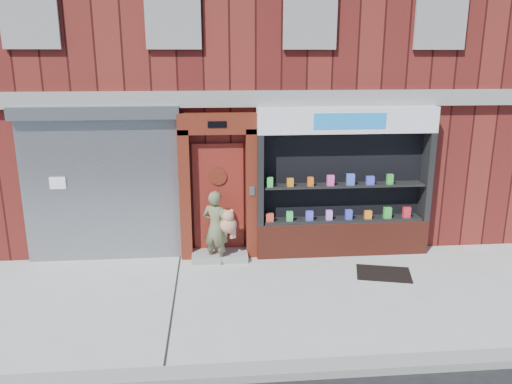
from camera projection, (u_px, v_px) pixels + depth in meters
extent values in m
plane|color=#9E9E99|center=(266.00, 297.00, 8.42)|extent=(80.00, 80.00, 0.00)
cube|color=gray|center=(285.00, 371.00, 6.34)|extent=(60.00, 0.30, 0.12)
cube|color=#4F1412|center=(242.00, 54.00, 13.14)|extent=(12.00, 8.00, 8.00)
cube|color=gray|center=(256.00, 99.00, 9.44)|extent=(12.00, 0.16, 0.30)
cube|color=black|center=(28.00, 5.00, 8.71)|extent=(0.90, 0.06, 1.40)
cube|color=gray|center=(27.00, 4.00, 8.67)|extent=(1.00, 0.06, 1.50)
cube|color=black|center=(173.00, 6.00, 8.93)|extent=(0.90, 0.06, 1.40)
cube|color=gray|center=(172.00, 6.00, 8.89)|extent=(1.00, 0.06, 1.50)
cube|color=black|center=(310.00, 7.00, 9.15)|extent=(0.90, 0.06, 1.40)
cube|color=gray|center=(311.00, 7.00, 9.11)|extent=(1.00, 0.06, 1.50)
cube|color=black|center=(441.00, 8.00, 9.36)|extent=(0.90, 0.06, 1.40)
cube|color=gray|center=(442.00, 8.00, 9.32)|extent=(1.00, 0.06, 1.50)
cube|color=gray|center=(102.00, 191.00, 9.66)|extent=(3.00, 0.10, 2.80)
cube|color=slate|center=(95.00, 113.00, 9.20)|extent=(3.10, 0.30, 0.24)
cube|color=white|center=(58.00, 183.00, 9.48)|extent=(0.30, 0.01, 0.24)
cube|color=#4B170D|center=(185.00, 195.00, 9.75)|extent=(0.22, 0.28, 2.60)
cube|color=#4B170D|center=(251.00, 194.00, 9.86)|extent=(0.22, 0.28, 2.60)
cube|color=#4B170D|center=(217.00, 123.00, 9.44)|extent=(1.50, 0.28, 0.40)
cube|color=black|center=(217.00, 124.00, 9.29)|extent=(0.35, 0.01, 0.12)
cube|color=maroon|center=(218.00, 198.00, 9.94)|extent=(1.00, 0.06, 2.20)
cylinder|color=black|center=(218.00, 176.00, 9.78)|extent=(0.28, 0.02, 0.28)
cylinder|color=#4B170D|center=(218.00, 177.00, 9.77)|extent=(0.34, 0.02, 0.34)
cube|color=gray|center=(220.00, 256.00, 9.97)|extent=(1.10, 0.55, 0.15)
cube|color=slate|center=(252.00, 191.00, 9.69)|extent=(0.10, 0.02, 0.18)
cube|color=maroon|center=(342.00, 237.00, 10.21)|extent=(3.50, 0.40, 0.70)
cube|color=black|center=(260.00, 180.00, 9.74)|extent=(0.12, 0.40, 1.80)
cube|color=black|center=(427.00, 176.00, 10.03)|extent=(0.12, 0.40, 1.80)
cube|color=black|center=(342.00, 176.00, 10.06)|extent=(3.30, 0.03, 1.80)
cube|color=black|center=(342.00, 219.00, 10.11)|extent=(3.20, 0.36, 0.06)
cube|color=black|center=(344.00, 185.00, 9.92)|extent=(3.20, 0.36, 0.04)
cube|color=white|center=(347.00, 120.00, 9.58)|extent=(3.50, 0.40, 0.50)
cube|color=#1B7BCA|center=(350.00, 121.00, 9.39)|extent=(1.40, 0.01, 0.30)
cube|color=#D54225|center=(270.00, 218.00, 9.88)|extent=(0.15, 0.09, 0.16)
cube|color=green|center=(290.00, 216.00, 9.91)|extent=(0.13, 0.09, 0.19)
cube|color=#4343E6|center=(309.00, 216.00, 9.94)|extent=(0.14, 0.09, 0.19)
cube|color=#C484EE|center=(329.00, 215.00, 9.98)|extent=(0.12, 0.09, 0.19)
cube|color=#393EC3|center=(349.00, 214.00, 10.01)|extent=(0.13, 0.09, 0.20)
cube|color=orange|center=(368.00, 215.00, 10.05)|extent=(0.14, 0.09, 0.17)
cube|color=green|center=(387.00, 213.00, 10.08)|extent=(0.15, 0.09, 0.22)
cube|color=red|center=(407.00, 212.00, 10.11)|extent=(0.15, 0.09, 0.22)
cube|color=green|center=(270.00, 182.00, 9.69)|extent=(0.12, 0.09, 0.19)
cube|color=orange|center=(290.00, 182.00, 9.73)|extent=(0.12, 0.09, 0.16)
cube|color=orange|center=(310.00, 182.00, 9.76)|extent=(0.11, 0.09, 0.17)
cube|color=#E34B98|center=(330.00, 180.00, 9.79)|extent=(0.14, 0.09, 0.21)
cube|color=blue|center=(350.00, 179.00, 9.82)|extent=(0.15, 0.09, 0.23)
cube|color=#3E48D3|center=(370.00, 180.00, 9.86)|extent=(0.15, 0.09, 0.17)
cube|color=green|center=(390.00, 179.00, 9.89)|extent=(0.12, 0.09, 0.20)
imported|color=#5F6140|center=(216.00, 227.00, 9.65)|extent=(0.63, 0.56, 1.46)
sphere|color=#AA7455|center=(228.00, 225.00, 9.63)|extent=(0.34, 0.34, 0.34)
sphere|color=#AA7455|center=(228.00, 216.00, 9.53)|extent=(0.22, 0.22, 0.22)
sphere|color=#AA7455|center=(225.00, 211.00, 9.50)|extent=(0.08, 0.08, 0.08)
sphere|color=#AA7455|center=(232.00, 211.00, 9.51)|extent=(0.08, 0.08, 0.08)
cylinder|color=#AA7455|center=(223.00, 233.00, 9.67)|extent=(0.08, 0.08, 0.20)
cylinder|color=#AA7455|center=(234.00, 233.00, 9.69)|extent=(0.08, 0.08, 0.20)
cylinder|color=#AA7455|center=(225.00, 233.00, 9.65)|extent=(0.08, 0.08, 0.20)
cylinder|color=#AA7455|center=(232.00, 233.00, 9.66)|extent=(0.08, 0.08, 0.20)
cube|color=black|center=(384.00, 273.00, 9.30)|extent=(1.13, 0.92, 0.02)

